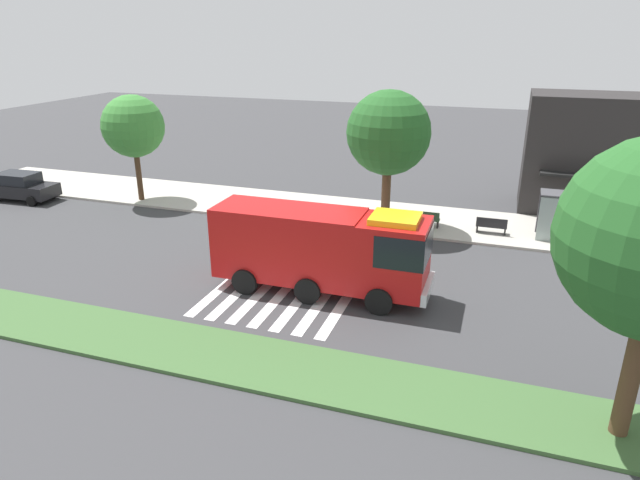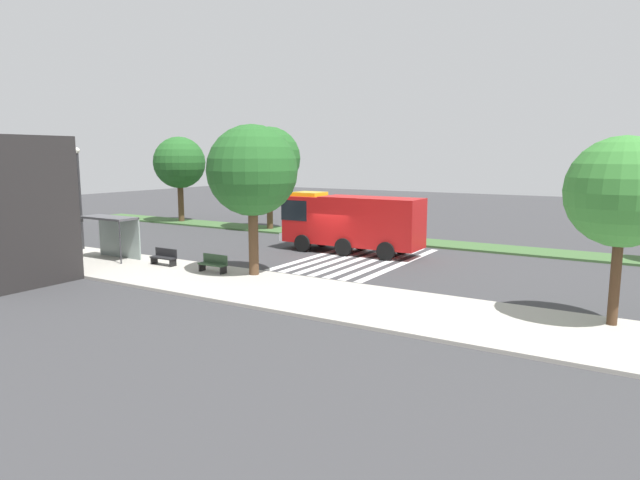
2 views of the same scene
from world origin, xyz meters
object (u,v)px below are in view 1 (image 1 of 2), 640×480
object	(u,v)px
bus_stop_shelter	(576,210)
sidewalk_tree_west	(389,133)
bench_near_shelter	(491,225)
sidewalk_tree_far_west	(133,127)
bench_west_of_shelter	(425,219)
parked_car_west	(21,186)
fire_truck	(327,247)

from	to	relation	value
bus_stop_shelter	sidewalk_tree_west	size ratio (longest dim) A/B	0.47
bench_near_shelter	sidewalk_tree_far_west	bearing A→B (deg)	-178.33
bus_stop_shelter	sidewalk_tree_west	world-z (taller)	sidewalk_tree_west
bench_west_of_shelter	bus_stop_shelter	bearing A→B (deg)	0.20
bus_stop_shelter	sidewalk_tree_west	xyz separation A→B (m)	(-9.69, -0.66, 3.42)
parked_car_west	sidewalk_tree_west	bearing A→B (deg)	2.95
fire_truck	sidewalk_tree_west	size ratio (longest dim) A/B	1.23
fire_truck	sidewalk_tree_far_west	distance (m)	17.91
bench_near_shelter	sidewalk_tree_far_west	xyz separation A→B (m)	(-21.68, -0.63, 4.23)
bench_near_shelter	sidewalk_tree_far_west	size ratio (longest dim) A/B	0.24
sidewalk_tree_far_west	fire_truck	bearing A→B (deg)	-29.45
bench_west_of_shelter	sidewalk_tree_west	distance (m)	5.22
bench_near_shelter	bench_west_of_shelter	xyz separation A→B (m)	(-3.56, 0.00, 0.00)
parked_car_west	sidewalk_tree_west	size ratio (longest dim) A/B	0.61
bench_west_of_shelter	sidewalk_tree_west	bearing A→B (deg)	-163.50
bench_near_shelter	sidewalk_tree_west	world-z (taller)	sidewalk_tree_west
bus_stop_shelter	bench_near_shelter	world-z (taller)	bus_stop_shelter
bench_near_shelter	bench_west_of_shelter	size ratio (longest dim) A/B	1.00
bus_stop_shelter	sidewalk_tree_west	bearing A→B (deg)	-176.12
bus_stop_shelter	sidewalk_tree_far_west	distance (m)	25.86
fire_truck	sidewalk_tree_far_west	bearing A→B (deg)	150.22
parked_car_west	bus_stop_shelter	size ratio (longest dim) A/B	1.31
sidewalk_tree_far_west	parked_car_west	bearing A→B (deg)	-163.66
fire_truck	bus_stop_shelter	size ratio (longest dim) A/B	2.62
parked_car_west	bench_west_of_shelter	size ratio (longest dim) A/B	2.86
bus_stop_shelter	bench_west_of_shelter	xyz separation A→B (m)	(-7.56, -0.03, -1.30)
sidewalk_tree_far_west	sidewalk_tree_west	bearing A→B (deg)	0.00
sidewalk_tree_west	bench_west_of_shelter	bearing A→B (deg)	16.50
parked_car_west	bench_near_shelter	xyz separation A→B (m)	(29.20, 2.83, -0.32)
fire_truck	bus_stop_shelter	world-z (taller)	fire_truck
bench_west_of_shelter	sidewalk_tree_far_west	bearing A→B (deg)	-178.01
bench_west_of_shelter	sidewalk_tree_far_west	world-z (taller)	sidewalk_tree_far_west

